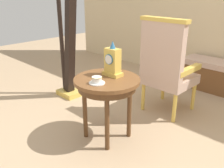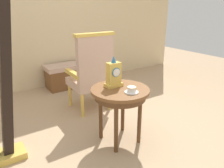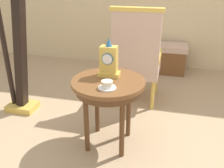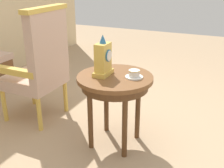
# 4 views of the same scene
# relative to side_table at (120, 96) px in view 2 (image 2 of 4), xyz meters

# --- Properties ---
(ground_plane) EXTENTS (10.00, 10.00, 0.00)m
(ground_plane) POSITION_rel_side_table_xyz_m (0.03, 0.03, -0.55)
(ground_plane) COLOR tan
(wall_back) EXTENTS (6.00, 0.10, 2.80)m
(wall_back) POSITION_rel_side_table_xyz_m (0.03, 2.28, 0.85)
(wall_back) COLOR beige
(wall_back) RESTS_ON ground
(side_table) EXTENTS (0.63, 0.63, 0.63)m
(side_table) POSITION_rel_side_table_xyz_m (0.00, 0.00, 0.00)
(side_table) COLOR brown
(side_table) RESTS_ON ground
(teacup_left) EXTENTS (0.14, 0.14, 0.06)m
(teacup_left) POSITION_rel_side_table_xyz_m (0.03, -0.15, 0.11)
(teacup_left) COLOR white
(teacup_left) RESTS_ON side_table
(mantel_clock) EXTENTS (0.19, 0.11, 0.34)m
(mantel_clock) POSITION_rel_side_table_xyz_m (-0.02, 0.10, 0.22)
(mantel_clock) COLOR gold
(mantel_clock) RESTS_ON side_table
(armchair) EXTENTS (0.56, 0.53, 1.14)m
(armchair) POSITION_rel_side_table_xyz_m (0.11, 0.85, 0.04)
(armchair) COLOR #CCA893
(armchair) RESTS_ON ground
(harp) EXTENTS (0.40, 0.24, 1.87)m
(harp) POSITION_rel_side_table_xyz_m (-1.09, 0.36, 0.21)
(harp) COLOR gold
(harp) RESTS_ON ground
(window_bench) EXTENTS (0.94, 0.40, 0.44)m
(window_bench) POSITION_rel_side_table_xyz_m (0.26, 1.98, -0.33)
(window_bench) COLOR #CCA893
(window_bench) RESTS_ON ground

